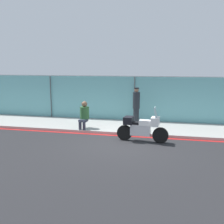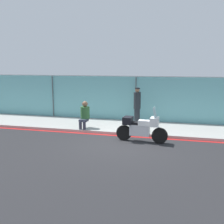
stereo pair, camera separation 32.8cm
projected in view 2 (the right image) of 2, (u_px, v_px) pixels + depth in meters
name	position (u px, v px, depth m)	size (l,w,h in m)	color
ground_plane	(120.00, 144.00, 10.53)	(120.00, 120.00, 0.00)	#262628
sidewalk	(131.00, 127.00, 13.01)	(36.14, 2.72, 0.13)	#9E9E99
curb_paint_stripe	(126.00, 136.00, 11.64)	(36.14, 0.18, 0.01)	red
storefront_fence	(136.00, 100.00, 14.17)	(34.33, 0.17, 2.50)	#6BB2B7
motorcycle	(141.00, 128.00, 10.72)	(2.13, 0.60, 1.47)	black
officer_standing	(137.00, 106.00, 13.17)	(0.35, 0.35, 1.87)	#1E2328
person_seated_on_curb	(85.00, 113.00, 12.51)	(0.43, 0.69, 1.29)	#2D3342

